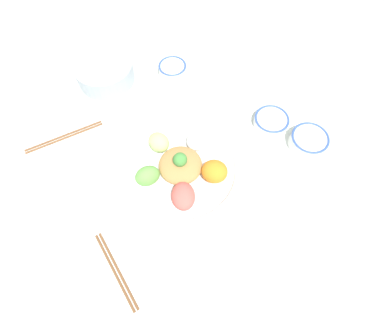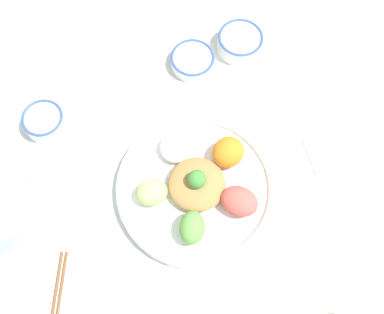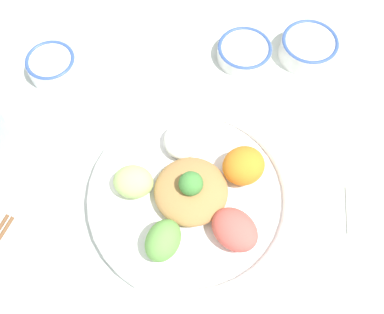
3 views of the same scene
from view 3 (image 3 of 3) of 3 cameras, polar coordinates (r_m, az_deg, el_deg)
ground_plane at (r=0.78m, az=-0.12°, el=-7.34°), size 2.40×2.40×0.00m
salad_platter at (r=0.76m, az=0.01°, el=-4.82°), size 0.35×0.35×0.09m
sauce_bowl_red at (r=0.96m, az=14.57°, el=13.35°), size 0.11×0.11×0.05m
rice_bowl_blue at (r=0.94m, az=6.66°, el=13.18°), size 0.11×0.11×0.03m
sauce_bowl_dark at (r=0.94m, az=-17.34°, el=11.06°), size 0.10×0.10×0.04m
serving_spoon_main at (r=0.84m, az=19.33°, el=-3.98°), size 0.11×0.11×0.01m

